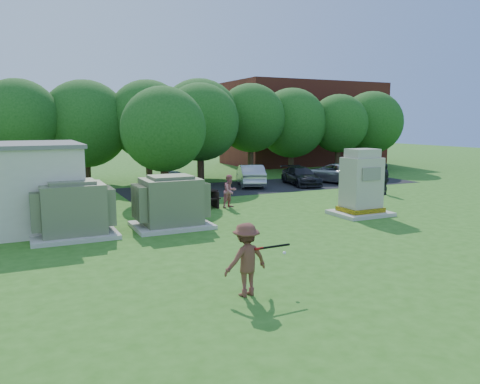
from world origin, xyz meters
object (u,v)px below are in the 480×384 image
person_at_picnic (230,191)px  generator_cabinet (361,186)px  car_dark (301,176)px  car_silver_b (334,173)px  person_walking_right (384,179)px  batter (246,260)px  car_white (174,181)px  picnic_table (196,197)px  transformer_right (171,203)px  transformer_left (73,210)px  car_silver_a (250,175)px

person_at_picnic → generator_cabinet: bearing=-65.0°
car_dark → car_silver_b: bearing=12.9°
person_at_picnic → car_dark: size_ratio=0.39×
person_walking_right → car_silver_b: (0.73, 5.74, -0.24)m
batter → car_white: size_ratio=0.46×
picnic_table → car_dark: car_dark is taller
car_silver_b → car_white: bearing=-22.7°
person_at_picnic → car_silver_b: 11.93m
car_white → car_dark: (8.66, -0.38, -0.06)m
generator_cabinet → transformer_right: bearing=171.1°
car_silver_b → batter: bearing=26.6°
transformer_right → car_dark: transformer_right is taller
transformer_left → person_walking_right: transformer_left is taller
transformer_right → picnic_table: transformer_right is taller
transformer_right → picnic_table: (2.38, 3.60, -0.44)m
picnic_table → person_walking_right: size_ratio=1.09×
transformer_right → person_at_picnic: size_ratio=1.85×
car_silver_a → car_dark: car_silver_a is taller
transformer_left → picnic_table: transformer_left is taller
batter → car_white: bearing=-109.8°
car_dark → car_silver_b: car_silver_b is taller
person_at_picnic → car_dark: person_at_picnic is taller
transformer_right → car_silver_b: (14.36, 8.61, -0.30)m
transformer_left → batter: size_ratio=1.68×
transformer_left → generator_cabinet: bearing=-6.2°
transformer_right → generator_cabinet: 8.54m
generator_cabinet → car_dark: generator_cabinet is taller
batter → car_silver_a: batter is taller
generator_cabinet → person_walking_right: bearing=38.8°
person_walking_right → car_silver_b: bearing=-166.1°
person_walking_right → car_dark: size_ratio=0.44×
car_silver_a → car_white: bearing=26.1°
car_white → car_silver_b: (11.46, -0.25, 0.01)m
batter → transformer_left: bearing=-76.8°
transformer_left → car_silver_b: (18.06, 8.61, -0.30)m
transformer_left → car_dark: (15.26, 8.47, -0.37)m
batter → person_walking_right: person_walking_right is taller
person_walking_right → picnic_table: bearing=-72.6°
transformer_right → car_silver_b: 16.74m
car_silver_a → transformer_right: bearing=67.9°
transformer_right → person_walking_right: transformer_right is taller
picnic_table → car_silver_a: size_ratio=0.46×
picnic_table → car_silver_b: bearing=22.7°
transformer_right → person_at_picnic: (3.87, 2.90, -0.16)m
car_silver_b → transformer_right: bearing=9.5°
generator_cabinet → transformer_left: bearing=173.8°
batter → car_silver_b: bearing=-140.1°
person_walking_right → car_white: size_ratio=0.47×
transformer_right → car_white: bearing=71.9°
picnic_table → car_white: size_ratio=0.51×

